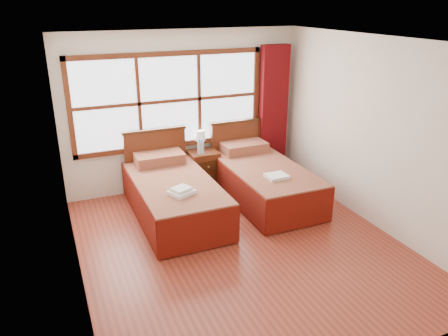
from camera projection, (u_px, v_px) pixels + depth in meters
name	position (u px, v px, depth m)	size (l,w,h in m)	color
floor	(241.00, 245.00, 5.74)	(4.50, 4.50, 0.00)	#933924
ceiling	(244.00, 41.00, 4.80)	(4.50, 4.50, 0.00)	white
wall_back	(184.00, 111.00, 7.20)	(4.00, 4.00, 0.00)	silver
wall_left	(69.00, 177.00, 4.54)	(4.50, 4.50, 0.00)	silver
wall_right	(374.00, 134.00, 6.00)	(4.50, 4.50, 0.00)	silver
window	(170.00, 101.00, 7.01)	(3.16, 0.06, 1.56)	white
curtain	(273.00, 112.00, 7.71)	(0.50, 0.16, 2.30)	#60090C
bed_left	(173.00, 194.00, 6.45)	(1.11, 2.16, 1.08)	#3C1E0C
bed_right	(262.00, 179.00, 6.99)	(1.10, 2.14, 1.07)	#3C1E0C
nightstand	(204.00, 169.00, 7.42)	(0.48, 0.47, 0.64)	#562512
towels_left	(181.00, 191.00, 5.85)	(0.40, 0.38, 0.09)	white
towels_right	(277.00, 176.00, 6.41)	(0.31, 0.27, 0.05)	white
lamp	(200.00, 136.00, 7.33)	(0.17, 0.17, 0.34)	#BC8B3C
bottle_near	(199.00, 147.00, 7.16)	(0.07, 0.07, 0.25)	#A4BDD3
bottle_far	(202.00, 148.00, 7.16)	(0.06, 0.06, 0.24)	#A4BDD3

